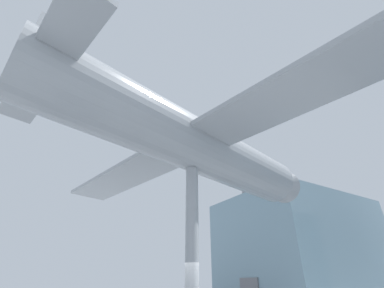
% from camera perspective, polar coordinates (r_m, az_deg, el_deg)
% --- Properties ---
extents(glass_pavilion_left, '(9.20, 12.00, 8.96)m').
position_cam_1_polar(glass_pavilion_left, '(25.12, 22.95, -21.43)').
color(glass_pavilion_left, '#7593A3').
rests_on(glass_pavilion_left, ground_plane).
extents(support_pylon_central, '(0.44, 0.44, 5.71)m').
position_cam_1_polar(support_pylon_central, '(8.92, 0.00, -22.60)').
color(support_pylon_central, '#999EA3').
rests_on(support_pylon_central, ground_plane).
extents(suspended_airplane, '(18.70, 14.12, 3.04)m').
position_cam_1_polar(suspended_airplane, '(10.28, 1.04, -0.44)').
color(suspended_airplane, '#93999E').
rests_on(suspended_airplane, support_pylon_central).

